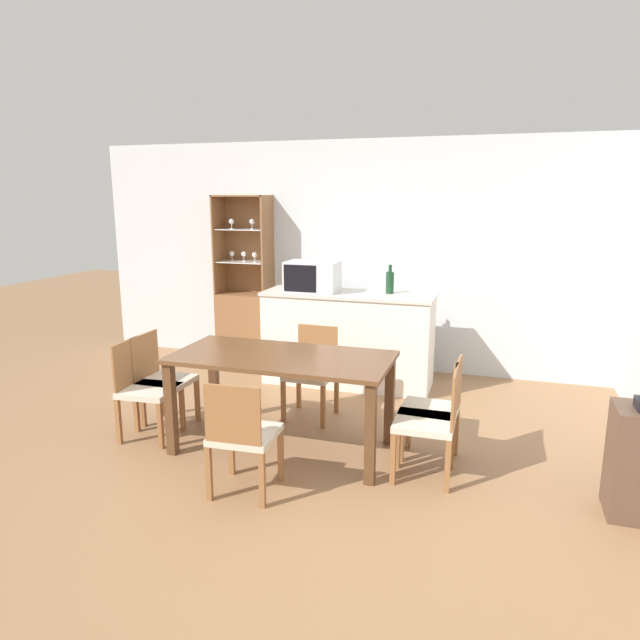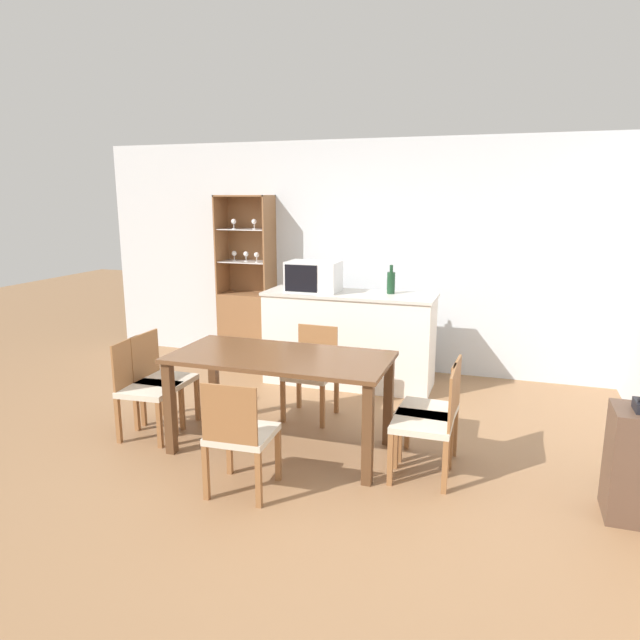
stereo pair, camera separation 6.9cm
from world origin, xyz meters
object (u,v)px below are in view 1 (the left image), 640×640
Objects in this scene: microwave at (312,277)px; dining_chair_head_near at (243,435)px; wine_bottle at (390,282)px; dining_table at (282,369)px; display_cabinet at (246,313)px; dining_chair_side_left_near at (145,389)px; dining_chair_side_left_far at (162,380)px; dining_chair_side_right_near at (431,422)px; dining_chair_side_right_far at (434,410)px; dining_chair_head_far at (312,372)px.

dining_chair_head_near is at bearing -82.62° from microwave.
dining_chair_head_near is 2.64m from wine_bottle.
dining_table is 5.70× the size of wine_bottle.
wine_bottle is (1.81, -0.42, 0.51)m from display_cabinet.
display_cabinet is 2.34m from dining_chair_side_left_near.
dining_chair_head_near is at bearing 53.77° from dining_chair_side_left_far.
dining_chair_side_right_far is (-0.00, 0.24, 0.00)m from dining_chair_side_right_near.
display_cabinet is at bearing 167.04° from wine_bottle.
dining_chair_head_far is at bearing -48.13° from display_cabinet.
display_cabinet is at bearing 121.09° from dining_table.
dining_chair_head_far is 1.50× the size of microwave.
dining_table is 1.18m from dining_chair_side_right_near.
dining_chair_head_near is 1.30m from dining_chair_side_left_near.
microwave is at bearing 150.72° from dining_chair_side_left_near.
dining_chair_side_left_far is (-1.15, 0.84, 0.00)m from dining_chair_head_near.
display_cabinet is 2.43× the size of dining_chair_side_left_far.
wine_bottle is at bearing 76.15° from dining_chair_head_near.
dining_chair_head_near and dining_chair_side_right_far have the same top height.
dining_chair_head_far is at bearing 87.03° from dining_chair_head_near.
display_cabinet is at bearing 46.32° from dining_chair_side_right_near.
wine_bottle reaches higher than dining_chair_head_near.
dining_chair_side_left_far is at bearing 173.97° from dining_table.
dining_chair_side_left_near reaches higher than dining_table.
dining_chair_side_right_near is at bearing -50.77° from microwave.
dining_chair_side_left_far reaches higher than dining_table.
display_cabinet is 2.43× the size of dining_chair_side_left_near.
dining_chair_head_near is 2.75× the size of wine_bottle.
dining_chair_side_left_far is at bearing -134.39° from wine_bottle.
dining_chair_side_left_near is 2.60m from wine_bottle.
dining_chair_side_left_far is (-1.15, 0.12, -0.24)m from dining_table.
display_cabinet is at bearing -179.58° from dining_chair_side_left_near.
wine_bottle is at bearing 74.89° from dining_table.
dining_chair_side_left_near is at bearing -173.82° from dining_table.
microwave is 0.80m from wine_bottle.
microwave is at bearing -27.95° from display_cabinet.
dining_chair_side_right_far is 1.92m from wine_bottle.
dining_chair_head_far is (-1.15, 0.84, 0.00)m from dining_chair_side_right_near.
dining_chair_side_right_near is 1.00× the size of dining_chair_side_right_far.
dining_chair_side_right_far is 1.00× the size of dining_chair_side_left_near.
dining_chair_side_left_near is (-1.15, 0.60, 0.00)m from dining_chair_head_near.
dining_chair_head_near is (0.00, -0.72, -0.24)m from dining_table.
dining_chair_side_right_far is (2.48, -2.08, -0.17)m from display_cabinet.
dining_table is 2.07× the size of dining_chair_head_far.
microwave reaches higher than wine_bottle.
wine_bottle is (0.48, 1.79, 0.44)m from dining_table.
dining_chair_head_near is at bearing -100.85° from wine_bottle.
dining_table is at bearing 92.15° from dining_chair_side_left_near.
dining_table is 0.76m from dining_chair_head_far.
microwave is (-0.31, 2.38, 0.72)m from dining_chair_head_near.
dining_chair_side_right_near is 1.50× the size of microwave.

